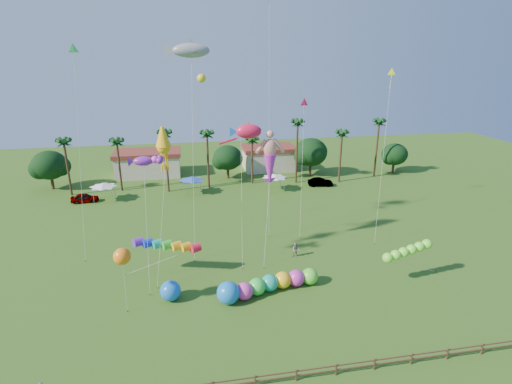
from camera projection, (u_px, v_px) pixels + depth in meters
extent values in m
plane|color=#285116|center=(277.00, 328.00, 34.30)|extent=(160.00, 160.00, 0.00)
cylinder|color=#3A2819|center=(68.00, 169.00, 65.62)|extent=(0.36, 0.36, 9.00)
cylinder|color=#3A2819|center=(119.00, 167.00, 68.00)|extent=(0.36, 0.36, 8.50)
cylinder|color=#3A2819|center=(167.00, 163.00, 67.27)|extent=(0.36, 0.36, 10.00)
cylinder|color=#3A2819|center=(208.00, 161.00, 69.48)|extent=(0.36, 0.36, 9.50)
cylinder|color=#3A2819|center=(252.00, 162.00, 72.02)|extent=(0.36, 0.36, 8.00)
cylinder|color=#3A2819|center=(297.00, 153.00, 71.97)|extent=(0.36, 0.36, 11.00)
cylinder|color=#3A2819|center=(340.00, 158.00, 72.74)|extent=(0.36, 0.36, 9.00)
cylinder|color=#3A2819|center=(377.00, 150.00, 75.72)|extent=(0.36, 0.36, 10.50)
sphere|color=#113814|center=(49.00, 165.00, 68.71)|extent=(5.88, 5.88, 5.88)
sphere|color=#113814|center=(228.00, 158.00, 75.05)|extent=(5.46, 5.46, 5.46)
sphere|color=#113814|center=(311.00, 152.00, 76.66)|extent=(6.30, 6.30, 6.30)
sphere|color=#113814|center=(395.00, 154.00, 78.94)|extent=(5.04, 5.04, 5.04)
cube|color=beige|center=(148.00, 165.00, 77.79)|extent=(12.00, 7.00, 4.00)
cube|color=beige|center=(269.00, 160.00, 81.90)|extent=(10.00, 7.00, 4.00)
pyramid|color=white|center=(103.00, 185.00, 63.49)|extent=(3.00, 3.00, 0.60)
pyramid|color=blue|center=(192.00, 178.00, 66.82)|extent=(3.00, 3.00, 0.60)
pyramid|color=white|center=(274.00, 176.00, 68.28)|extent=(3.00, 3.00, 0.60)
cube|color=brown|center=(255.00, 381.00, 28.04)|extent=(0.12, 0.12, 1.00)
cube|color=brown|center=(296.00, 375.00, 28.55)|extent=(0.12, 0.12, 1.00)
cube|color=brown|center=(336.00, 369.00, 29.07)|extent=(0.12, 0.12, 1.00)
cube|color=brown|center=(374.00, 364.00, 29.58)|extent=(0.12, 0.12, 1.00)
cube|color=brown|center=(411.00, 359.00, 30.09)|extent=(0.12, 0.12, 1.00)
cube|color=brown|center=(447.00, 354.00, 30.61)|extent=(0.12, 0.12, 1.00)
cube|color=brown|center=(482.00, 349.00, 31.12)|extent=(0.12, 0.12, 1.00)
cube|color=brown|center=(297.00, 371.00, 28.44)|extent=(36.00, 0.08, 0.10)
cube|color=brown|center=(296.00, 376.00, 28.57)|extent=(36.00, 0.08, 0.10)
imported|color=#4C4C54|center=(85.00, 198.00, 63.56)|extent=(4.28, 1.93, 1.43)
imported|color=#4C4C54|center=(320.00, 182.00, 71.49)|extent=(4.58, 2.19, 1.45)
imported|color=gray|center=(296.00, 250.00, 46.14)|extent=(0.99, 0.86, 1.75)
sphere|color=#DD3AA7|center=(244.00, 291.00, 38.11)|extent=(1.72, 1.72, 1.72)
sphere|color=#32D743|center=(257.00, 287.00, 38.86)|extent=(1.72, 1.72, 1.72)
sphere|color=#17A58C|center=(270.00, 283.00, 39.51)|extent=(1.72, 1.72, 1.72)
sphere|color=yellow|center=(283.00, 280.00, 40.01)|extent=(1.72, 1.72, 1.72)
sphere|color=#CD30AD|center=(296.00, 278.00, 40.37)|extent=(1.72, 1.72, 1.72)
sphere|color=#57DD31|center=(310.00, 276.00, 40.68)|extent=(1.72, 1.72, 1.72)
sphere|color=blue|center=(228.00, 293.00, 37.42)|extent=(2.63, 2.63, 2.19)
sphere|color=blue|center=(170.00, 291.00, 37.94)|extent=(1.98, 1.98, 1.98)
cylinder|color=#F41B36|center=(179.00, 249.00, 41.35)|extent=(6.80, 2.98, 0.92)
cylinder|color=silver|center=(160.00, 262.00, 42.11)|extent=(7.57, 1.33, 3.18)
cylinder|color=brown|center=(125.00, 274.00, 42.55)|extent=(0.08, 0.08, 0.16)
ellipsoid|color=#73F837|center=(388.00, 258.00, 39.90)|extent=(5.73, 2.17, 1.23)
cylinder|color=silver|center=(413.00, 265.00, 41.56)|extent=(6.65, 1.34, 3.04)
cylinder|color=brown|center=(436.00, 271.00, 43.20)|extent=(0.08, 0.08, 0.16)
sphere|color=orange|center=(122.00, 256.00, 34.69)|extent=(1.59, 1.59, 1.52)
cylinder|color=silver|center=(125.00, 285.00, 35.55)|extent=(0.14, 0.11, 5.64)
cylinder|color=brown|center=(127.00, 311.00, 36.39)|extent=(0.08, 0.08, 0.16)
cylinder|color=silver|center=(267.00, 214.00, 44.53)|extent=(1.66, 4.91, 10.91)
cylinder|color=brown|center=(264.00, 268.00, 43.85)|extent=(0.08, 0.08, 0.16)
ellipsoid|color=#DC1843|center=(249.00, 131.00, 43.56)|extent=(4.45, 2.27, 1.77)
cylinder|color=silver|center=(246.00, 200.00, 43.66)|extent=(1.57, 4.52, 14.36)
cylinder|color=brown|center=(242.00, 268.00, 43.73)|extent=(0.08, 0.08, 0.16)
ellipsoid|color=gray|center=(191.00, 50.00, 43.40)|extent=(5.73, 3.22, 1.93)
cylinder|color=silver|center=(193.00, 158.00, 44.40)|extent=(0.96, 5.59, 22.74)
cylinder|color=brown|center=(195.00, 261.00, 45.38)|extent=(0.08, 0.08, 0.16)
cone|color=yellow|center=(164.00, 147.00, 39.71)|extent=(2.02, 2.02, 4.33)
cylinder|color=silver|center=(160.00, 218.00, 39.91)|extent=(1.52, 4.03, 13.55)
cylinder|color=brown|center=(157.00, 288.00, 40.09)|extent=(0.08, 0.08, 0.16)
ellipsoid|color=purple|center=(143.00, 161.00, 37.90)|extent=(3.47, 2.21, 1.27)
cylinder|color=silver|center=(147.00, 229.00, 38.44)|extent=(0.26, 3.23, 12.70)
cylinder|color=brown|center=(150.00, 294.00, 38.95)|extent=(0.08, 0.08, 0.16)
cone|color=#D3174E|center=(304.00, 103.00, 50.41)|extent=(1.26, 0.40, 1.23)
cylinder|color=silver|center=(302.00, 171.00, 50.80)|extent=(1.39, 4.67, 16.53)
cylinder|color=brown|center=(300.00, 238.00, 51.16)|extent=(0.08, 0.08, 0.16)
cone|color=#E0FE19|center=(392.00, 73.00, 46.25)|extent=(1.08, 0.59, 1.07)
cylinder|color=silver|center=(383.00, 161.00, 47.89)|extent=(1.70, 3.27, 20.34)
cylinder|color=brown|center=(374.00, 244.00, 49.50)|extent=(0.08, 0.08, 0.16)
cone|color=#37ED60|center=(73.00, 49.00, 41.50)|extent=(1.23, 0.60, 1.21)
cylinder|color=silver|center=(80.00, 160.00, 43.43)|extent=(1.09, 3.59, 22.82)
cylinder|color=brown|center=(85.00, 261.00, 45.34)|extent=(0.08, 0.08, 0.16)
cylinder|color=silver|center=(269.00, 118.00, 48.23)|extent=(0.45, 3.27, 29.99)
cylinder|color=brown|center=(269.00, 236.00, 51.50)|extent=(0.08, 0.08, 0.16)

